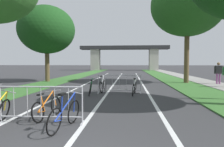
{
  "coord_description": "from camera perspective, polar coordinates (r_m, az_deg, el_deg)",
  "views": [
    {
      "loc": [
        1.25,
        -2.51,
        1.7
      ],
      "look_at": [
        -0.01,
        12.16,
        0.94
      ],
      "focal_mm": 32.85,
      "sensor_mm": 36.0,
      "label": 1
    }
  ],
  "objects": [
    {
      "name": "grass_verge_left",
      "position": [
        25.47,
        -10.32,
        -0.86
      ],
      "size": [
        2.57,
        53.79,
        0.05
      ],
      "primitive_type": "cube",
      "color": "#386B2D",
      "rests_on": "ground"
    },
    {
      "name": "grass_verge_right",
      "position": [
        24.93,
        14.6,
        -0.99
      ],
      "size": [
        2.57,
        53.79,
        0.05
      ],
      "primitive_type": "cube",
      "color": "#386B2D",
      "rests_on": "ground"
    },
    {
      "name": "sidewalk_path_right",
      "position": [
        25.44,
        19.88,
        -0.96
      ],
      "size": [
        2.18,
        53.79,
        0.08
      ],
      "primitive_type": "cube",
      "color": "gray",
      "rests_on": "ground"
    },
    {
      "name": "lane_stripe_center",
      "position": [
        18.19,
        0.96,
        -2.39
      ],
      "size": [
        0.14,
        31.12,
        0.01
      ],
      "primitive_type": "cube",
      "color": "silver",
      "rests_on": "ground"
    },
    {
      "name": "lane_stripe_right_lane",
      "position": [
        18.18,
        8.18,
        -2.42
      ],
      "size": [
        0.14,
        31.12,
        0.01
      ],
      "primitive_type": "cube",
      "color": "silver",
      "rests_on": "ground"
    },
    {
      "name": "lane_stripe_left_lane",
      "position": [
        18.49,
        -6.13,
        -2.32
      ],
      "size": [
        0.14,
        31.12,
        0.01
      ],
      "primitive_type": "cube",
      "color": "silver",
      "rests_on": "ground"
    },
    {
      "name": "overpass_bridge",
      "position": [
        47.03,
        3.41,
        5.51
      ],
      "size": [
        19.97,
        2.9,
        5.57
      ],
      "color": "#2D2D30",
      "rests_on": "ground"
    },
    {
      "name": "tree_left_maple_mid",
      "position": [
        19.43,
        -17.71,
        11.48
      ],
      "size": [
        4.96,
        4.96,
        6.75
      ],
      "color": "brown",
      "rests_on": "ground"
    },
    {
      "name": "tree_right_pine_far",
      "position": [
        18.77,
        20.29,
        17.36
      ],
      "size": [
        6.0,
        6.0,
        8.99
      ],
      "color": "brown",
      "rests_on": "ground"
    },
    {
      "name": "crowd_barrier_nearest",
      "position": [
        6.17,
        -19.15,
        -8.2
      ],
      "size": [
        2.42,
        0.54,
        1.05
      ],
      "rotation": [
        0.0,
        0.0,
        0.04
      ],
      "color": "#ADADB2",
      "rests_on": "ground"
    },
    {
      "name": "crowd_barrier_second",
      "position": [
        11.42,
        2.03,
        -2.96
      ],
      "size": [
        2.42,
        0.54,
        1.05
      ],
      "rotation": [
        0.0,
        0.0,
        0.04
      ],
      "color": "#ADADB2",
      "rests_on": "ground"
    },
    {
      "name": "bicycle_silver_0",
      "position": [
        12.05,
        -2.55,
        -3.39
      ],
      "size": [
        0.43,
        1.63,
        0.96
      ],
      "rotation": [
        0.0,
        0.0,
        -0.09
      ],
      "color": "black",
      "rests_on": "ground"
    },
    {
      "name": "bicycle_blue_3",
      "position": [
        5.47,
        -12.94,
        -11.06
      ],
      "size": [
        0.57,
        1.65,
        0.97
      ],
      "rotation": [
        0.0,
        0.0,
        -0.19
      ],
      "color": "black",
      "rests_on": "ground"
    },
    {
      "name": "bicycle_green_4",
      "position": [
        11.04,
        -5.99,
        -4.05
      ],
      "size": [
        0.48,
        1.58,
        0.9
      ],
      "rotation": [
        0.0,
        0.0,
        0.14
      ],
      "color": "black",
      "rests_on": "ground"
    },
    {
      "name": "bicycle_white_5",
      "position": [
        10.99,
        6.26,
        -3.98
      ],
      "size": [
        0.5,
        1.65,
        0.98
      ],
      "rotation": [
        0.0,
        0.0,
        -0.14
      ],
      "color": "black",
      "rests_on": "ground"
    },
    {
      "name": "bicycle_orange_6",
      "position": [
        6.66,
        -17.54,
        -8.96
      ],
      "size": [
        0.54,
        1.6,
        0.84
      ],
      "rotation": [
        0.0,
        0.0,
        -0.16
      ],
      "color": "black",
      "rests_on": "ground"
    },
    {
      "name": "pedestrian_in_red_jacket",
      "position": [
        17.77,
        27.51,
        0.59
      ],
      "size": [
        0.63,
        0.33,
        1.76
      ],
      "rotation": [
        0.0,
        0.0,
        -0.09
      ],
      "color": "#994C8C",
      "rests_on": "ground"
    }
  ]
}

